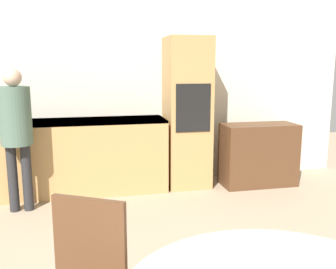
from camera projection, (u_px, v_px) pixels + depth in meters
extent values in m
cube|color=beige|center=(128.00, 88.00, 5.05)|extent=(6.23, 0.05, 2.60)
cube|color=tan|center=(59.00, 158.00, 4.68)|extent=(2.69, 0.60, 0.93)
cube|color=black|center=(57.00, 122.00, 4.59)|extent=(2.69, 0.60, 0.03)
cube|color=tan|center=(187.00, 113.00, 4.94)|extent=(0.55, 0.58, 1.96)
cube|color=black|center=(193.00, 108.00, 4.64)|extent=(0.44, 0.01, 0.60)
cube|color=#51331E|center=(258.00, 155.00, 5.03)|extent=(0.99, 0.45, 0.83)
cube|color=#51331E|center=(90.00, 251.00, 1.81)|extent=(0.35, 0.21, 0.54)
cylinder|color=#262628|center=(13.00, 178.00, 4.11)|extent=(0.11, 0.11, 0.75)
cylinder|color=#262628|center=(27.00, 178.00, 4.14)|extent=(0.11, 0.11, 0.75)
cylinder|color=#4C6656|center=(15.00, 116.00, 4.00)|extent=(0.33, 0.33, 0.63)
sphere|color=tan|center=(12.00, 77.00, 3.92)|extent=(0.19, 0.19, 0.19)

